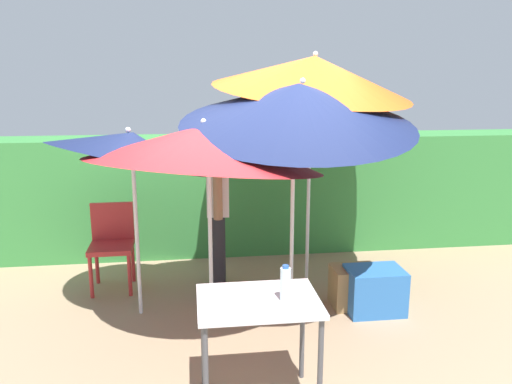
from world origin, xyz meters
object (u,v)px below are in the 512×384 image
Objects in this scene: crate_cardboard at (354,287)px; umbrella_orange at (206,145)px; umbrella_yellow at (130,146)px; cooler_box at (374,290)px; bottle_water at (285,284)px; umbrella_rainbow at (313,74)px; umbrella_navy at (298,104)px; person_vendor at (218,202)px; chair_plastic at (112,241)px; folding_table at (258,312)px.

umbrella_orange is at bearing -174.45° from crate_cardboard.
umbrella_yellow is 2.62m from cooler_box.
umbrella_yellow is at bearing 125.52° from bottle_water.
umbrella_yellow is at bearing -165.13° from umbrella_rainbow.
umbrella_rainbow is 1.10× the size of umbrella_navy.
person_vendor is (0.79, 0.47, -0.65)m from umbrella_yellow.
umbrella_rainbow reaches higher than cooler_box.
umbrella_navy is (0.81, 0.08, 0.33)m from umbrella_orange.
umbrella_yellow is 1.29m from chair_plastic.
umbrella_orange is 0.88× the size of umbrella_navy.
folding_table is at bearing -58.26° from umbrella_yellow.
chair_plastic is at bearing 171.02° from person_vendor.
folding_table is (0.94, -1.52, -0.91)m from umbrella_yellow.
umbrella_navy is 2.44m from chair_plastic.
crate_cardboard is (0.60, 0.06, -1.76)m from umbrella_navy.
umbrella_orange is 3.93× the size of cooler_box.
umbrella_navy is 2.64× the size of chair_plastic.
umbrella_navy is 5.52× the size of crate_cardboard.
umbrella_orange is at bearing -146.10° from umbrella_rainbow.
bottle_water is at bearing -107.62° from umbrella_rainbow.
umbrella_orange is at bearing -174.61° from umbrella_navy.
folding_table is (-1.12, -1.38, 0.48)m from crate_cardboard.
chair_plastic is (-1.78, 0.84, -1.44)m from umbrella_navy.
bottle_water is at bearing -130.88° from cooler_box.
umbrella_rainbow is 2.18m from cooler_box.
umbrella_orange is 1.02m from person_vendor.
chair_plastic is 1.69× the size of cooler_box.
umbrella_rainbow is 3.23× the size of folding_table.
crate_cardboard is (0.31, -0.60, -2.01)m from umbrella_rainbow.
umbrella_navy reaches higher than chair_plastic.
umbrella_rainbow is 1.44m from umbrella_orange.
umbrella_orange is 0.71m from umbrella_yellow.
umbrella_orange reaches higher than cooler_box.
umbrella_orange is 1.05× the size of umbrella_yellow.
umbrella_rainbow is 2.12m from crate_cardboard.
crate_cardboard is 1.84m from bottle_water.
umbrella_rainbow reaches higher than folding_table.
chair_plastic is at bearing 159.99° from cooler_box.
cooler_box is (0.75, -0.08, -1.74)m from umbrella_navy.
person_vendor reaches higher than bottle_water.
umbrella_navy is 4.46× the size of cooler_box.
umbrella_rainbow is 10.76× the size of bottle_water.
umbrella_orange is 2.59× the size of folding_table.
person_vendor is 1.20m from chair_plastic.
chair_plastic is 1.11× the size of folding_table.
umbrella_rainbow is at bearing 122.04° from cooler_box.
chair_plastic is (-2.07, 0.18, -1.70)m from umbrella_rainbow.
umbrella_rainbow is at bearing 33.90° from umbrella_orange.
chair_plastic is at bearing 116.12° from umbrella_yellow.
folding_table is (-0.81, -1.98, -1.54)m from umbrella_rainbow.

